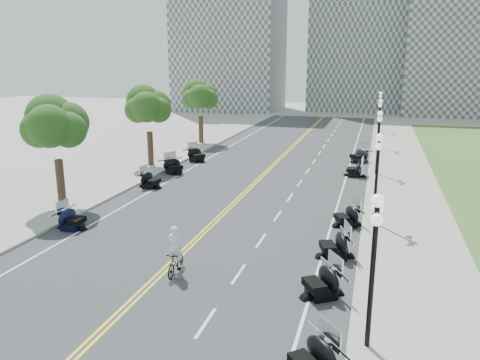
# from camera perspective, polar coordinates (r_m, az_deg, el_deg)

# --- Properties ---
(ground) EXTENTS (160.00, 160.00, 0.00)m
(ground) POSITION_cam_1_polar(r_m,az_deg,el_deg) (24.76, -4.68, -6.60)
(ground) COLOR gray
(road) EXTENTS (16.00, 90.00, 0.01)m
(road) POSITION_cam_1_polar(r_m,az_deg,el_deg) (33.82, 1.38, -0.78)
(road) COLOR #333335
(road) RESTS_ON ground
(centerline_yellow_a) EXTENTS (0.12, 90.00, 0.00)m
(centerline_yellow_a) POSITION_cam_1_polar(r_m,az_deg,el_deg) (33.85, 1.18, -0.76)
(centerline_yellow_a) COLOR yellow
(centerline_yellow_a) RESTS_ON road
(centerline_yellow_b) EXTENTS (0.12, 90.00, 0.00)m
(centerline_yellow_b) POSITION_cam_1_polar(r_m,az_deg,el_deg) (33.79, 1.58, -0.79)
(centerline_yellow_b) COLOR yellow
(centerline_yellow_b) RESTS_ON road
(edge_line_north) EXTENTS (0.12, 90.00, 0.00)m
(edge_line_north) POSITION_cam_1_polar(r_m,az_deg,el_deg) (32.81, 12.24, -1.58)
(edge_line_north) COLOR white
(edge_line_north) RESTS_ON road
(edge_line_south) EXTENTS (0.12, 90.00, 0.00)m
(edge_line_south) POSITION_cam_1_polar(r_m,az_deg,el_deg) (35.95, -8.52, -0.01)
(edge_line_south) COLOR white
(edge_line_south) RESTS_ON road
(lane_dash_4) EXTENTS (0.12, 2.00, 0.00)m
(lane_dash_4) POSITION_cam_1_polar(r_m,az_deg,el_deg) (16.98, -4.21, -16.97)
(lane_dash_4) COLOR white
(lane_dash_4) RESTS_ON road
(lane_dash_5) EXTENTS (0.12, 2.00, 0.00)m
(lane_dash_5) POSITION_cam_1_polar(r_m,az_deg,el_deg) (20.31, -0.18, -11.37)
(lane_dash_5) COLOR white
(lane_dash_5) RESTS_ON road
(lane_dash_6) EXTENTS (0.12, 2.00, 0.00)m
(lane_dash_6) POSITION_cam_1_polar(r_m,az_deg,el_deg) (23.85, 2.58, -7.36)
(lane_dash_6) COLOR white
(lane_dash_6) RESTS_ON road
(lane_dash_7) EXTENTS (0.12, 2.00, 0.00)m
(lane_dash_7) POSITION_cam_1_polar(r_m,az_deg,el_deg) (27.52, 4.58, -4.39)
(lane_dash_7) COLOR white
(lane_dash_7) RESTS_ON road
(lane_dash_8) EXTENTS (0.12, 2.00, 0.00)m
(lane_dash_8) POSITION_cam_1_polar(r_m,az_deg,el_deg) (31.27, 6.10, -2.12)
(lane_dash_8) COLOR white
(lane_dash_8) RESTS_ON road
(lane_dash_9) EXTENTS (0.12, 2.00, 0.00)m
(lane_dash_9) POSITION_cam_1_polar(r_m,az_deg,el_deg) (35.07, 7.29, -0.33)
(lane_dash_9) COLOR white
(lane_dash_9) RESTS_ON road
(lane_dash_10) EXTENTS (0.12, 2.00, 0.00)m
(lane_dash_10) POSITION_cam_1_polar(r_m,az_deg,el_deg) (38.91, 8.24, 1.10)
(lane_dash_10) COLOR white
(lane_dash_10) RESTS_ON road
(lane_dash_11) EXTENTS (0.12, 2.00, 0.00)m
(lane_dash_11) POSITION_cam_1_polar(r_m,az_deg,el_deg) (42.79, 9.02, 2.27)
(lane_dash_11) COLOR white
(lane_dash_11) RESTS_ON road
(lane_dash_12) EXTENTS (0.12, 2.00, 0.00)m
(lane_dash_12) POSITION_cam_1_polar(r_m,az_deg,el_deg) (46.68, 9.67, 3.25)
(lane_dash_12) COLOR white
(lane_dash_12) RESTS_ON road
(lane_dash_13) EXTENTS (0.12, 2.00, 0.00)m
(lane_dash_13) POSITION_cam_1_polar(r_m,az_deg,el_deg) (50.59, 10.23, 4.08)
(lane_dash_13) COLOR white
(lane_dash_13) RESTS_ON road
(lane_dash_14) EXTENTS (0.12, 2.00, 0.00)m
(lane_dash_14) POSITION_cam_1_polar(r_m,az_deg,el_deg) (54.51, 10.70, 4.79)
(lane_dash_14) COLOR white
(lane_dash_14) RESTS_ON road
(lane_dash_15) EXTENTS (0.12, 2.00, 0.00)m
(lane_dash_15) POSITION_cam_1_polar(r_m,az_deg,el_deg) (58.45, 11.11, 5.40)
(lane_dash_15) COLOR white
(lane_dash_15) RESTS_ON road
(lane_dash_16) EXTENTS (0.12, 2.00, 0.00)m
(lane_dash_16) POSITION_cam_1_polar(r_m,az_deg,el_deg) (62.39, 11.47, 5.94)
(lane_dash_16) COLOR white
(lane_dash_16) RESTS_ON road
(lane_dash_17) EXTENTS (0.12, 2.00, 0.00)m
(lane_dash_17) POSITION_cam_1_polar(r_m,az_deg,el_deg) (66.34, 11.79, 6.41)
(lane_dash_17) COLOR white
(lane_dash_17) RESTS_ON road
(lane_dash_18) EXTENTS (0.12, 2.00, 0.00)m
(lane_dash_18) POSITION_cam_1_polar(r_m,az_deg,el_deg) (70.29, 12.07, 6.83)
(lane_dash_18) COLOR white
(lane_dash_18) RESTS_ON road
(lane_dash_19) EXTENTS (0.12, 2.00, 0.00)m
(lane_dash_19) POSITION_cam_1_polar(r_m,az_deg,el_deg) (74.25, 12.33, 7.20)
(lane_dash_19) COLOR white
(lane_dash_19) RESTS_ON road
(sidewalk_north) EXTENTS (5.00, 90.00, 0.15)m
(sidewalk_north) POSITION_cam_1_polar(r_m,az_deg,el_deg) (32.80, 19.40, -1.97)
(sidewalk_north) COLOR #9E9991
(sidewalk_north) RESTS_ON ground
(sidewalk_south) EXTENTS (5.00, 90.00, 0.15)m
(sidewalk_south) POSITION_cam_1_polar(r_m,az_deg,el_deg) (37.81, -14.18, 0.51)
(sidewalk_south) COLOR #9E9991
(sidewalk_south) RESTS_ON ground
(distant_block_a) EXTENTS (18.00, 14.00, 26.00)m
(distant_block_a) POSITION_cam_1_polar(r_m,az_deg,el_deg) (87.72, -1.22, 17.07)
(distant_block_a) COLOR gray
(distant_block_a) RESTS_ON ground
(distant_block_b) EXTENTS (16.00, 12.00, 30.00)m
(distant_block_b) POSITION_cam_1_polar(r_m,az_deg,el_deg) (89.86, 14.22, 17.87)
(distant_block_b) COLOR gray
(distant_block_b) RESTS_ON ground
(distant_block_c) EXTENTS (20.00, 14.00, 22.00)m
(distant_block_c) POSITION_cam_1_polar(r_m,az_deg,el_deg) (87.63, 26.16, 14.36)
(distant_block_c) COLOR gray
(distant_block_c) RESTS_ON ground
(street_lamp_1) EXTENTS (0.50, 1.20, 4.90)m
(street_lamp_1) POSITION_cam_1_polar(r_m,az_deg,el_deg) (14.91, 15.82, -10.93)
(street_lamp_1) COLOR black
(street_lamp_1) RESTS_ON sidewalk_north
(street_lamp_2) EXTENTS (0.50, 1.20, 4.90)m
(street_lamp_2) POSITION_cam_1_polar(r_m,az_deg,el_deg) (26.29, 16.29, 0.05)
(street_lamp_2) COLOR black
(street_lamp_2) RESTS_ON sidewalk_north
(street_lamp_3) EXTENTS (0.50, 1.20, 4.90)m
(street_lamp_3) POSITION_cam_1_polar(r_m,az_deg,el_deg) (38.05, 16.47, 4.34)
(street_lamp_3) COLOR black
(street_lamp_3) RESTS_ON sidewalk_north
(street_lamp_4) EXTENTS (0.50, 1.20, 4.90)m
(street_lamp_4) POSITION_cam_1_polar(r_m,az_deg,el_deg) (49.93, 16.56, 6.59)
(street_lamp_4) COLOR black
(street_lamp_4) RESTS_ON sidewalk_north
(street_lamp_5) EXTENTS (0.50, 1.20, 4.90)m
(street_lamp_5) POSITION_cam_1_polar(r_m,az_deg,el_deg) (61.86, 16.62, 7.98)
(street_lamp_5) COLOR black
(street_lamp_5) RESTS_ON sidewalk_north
(tree_2) EXTENTS (4.80, 4.80, 9.20)m
(tree_2) POSITION_cam_1_polar(r_m,az_deg,el_deg) (30.17, -21.56, 5.58)
(tree_2) COLOR #235619
(tree_2) RESTS_ON sidewalk_south
(tree_3) EXTENTS (4.80, 4.80, 9.20)m
(tree_3) POSITION_cam_1_polar(r_m,az_deg,el_deg) (40.24, -11.08, 8.27)
(tree_3) COLOR #235619
(tree_3) RESTS_ON sidewalk_south
(tree_4) EXTENTS (4.80, 4.80, 9.20)m
(tree_4) POSITION_cam_1_polar(r_m,az_deg,el_deg) (51.15, -4.86, 9.72)
(tree_4) COLOR #235619
(tree_4) RESTS_ON sidewalk_south
(motorcycle_n_3) EXTENTS (2.60, 2.60, 1.29)m
(motorcycle_n_3) POSITION_cam_1_polar(r_m,az_deg,el_deg) (14.38, 8.94, -20.54)
(motorcycle_n_3) COLOR black
(motorcycle_n_3) RESTS_ON road
(motorcycle_n_4) EXTENTS (2.69, 2.69, 1.36)m
(motorcycle_n_4) POSITION_cam_1_polar(r_m,az_deg,el_deg) (18.53, 9.93, -11.98)
(motorcycle_n_4) COLOR black
(motorcycle_n_4) RESTS_ON road
(motorcycle_n_5) EXTENTS (2.49, 2.49, 1.38)m
(motorcycle_n_5) POSITION_cam_1_polar(r_m,az_deg,el_deg) (22.04, 11.47, -7.63)
(motorcycle_n_5) COLOR black
(motorcycle_n_5) RESTS_ON road
(motorcycle_n_6) EXTENTS (2.50, 2.50, 1.30)m
(motorcycle_n_6) POSITION_cam_1_polar(r_m,az_deg,el_deg) (26.23, 12.91, -4.20)
(motorcycle_n_6) COLOR black
(motorcycle_n_6) RESTS_ON road
(motorcycle_n_9) EXTENTS (1.98, 1.98, 1.31)m
(motorcycle_n_9) POSITION_cam_1_polar(r_m,az_deg,el_deg) (37.65, 13.82, 1.39)
(motorcycle_n_9) COLOR black
(motorcycle_n_9) RESTS_ON road
(motorcycle_n_10) EXTENTS (2.85, 2.85, 1.41)m
(motorcycle_n_10) POSITION_cam_1_polar(r_m,az_deg,el_deg) (43.01, 14.33, 3.01)
(motorcycle_n_10) COLOR black
(motorcycle_n_10) RESTS_ON road
(motorcycle_s_5) EXTENTS (1.85, 1.85, 1.29)m
(motorcycle_s_5) POSITION_cam_1_polar(r_m,az_deg,el_deg) (26.71, -19.83, -4.38)
(motorcycle_s_5) COLOR black
(motorcycle_s_5) RESTS_ON road
(motorcycle_s_7) EXTENTS (2.01, 2.01, 1.30)m
(motorcycle_s_7) POSITION_cam_1_polar(r_m,az_deg,el_deg) (33.87, -10.88, 0.11)
(motorcycle_s_7) COLOR black
(motorcycle_s_7) RESTS_ON road
(motorcycle_s_8) EXTENTS (2.74, 2.74, 1.37)m
(motorcycle_s_8) POSITION_cam_1_polar(r_m,az_deg,el_deg) (37.89, -8.09, 1.79)
(motorcycle_s_8) COLOR black
(motorcycle_s_8) RESTS_ON road
(motorcycle_s_9) EXTENTS (2.70, 2.70, 1.39)m
(motorcycle_s_9) POSITION_cam_1_polar(r_m,az_deg,el_deg) (42.22, -5.31, 3.17)
(motorcycle_s_9) COLOR black
(motorcycle_s_9) RESTS_ON road
(bicycle) EXTENTS (0.58, 1.77, 1.05)m
(bicycle) POSITION_cam_1_polar(r_m,az_deg,el_deg) (20.30, -7.86, -9.94)
(bicycle) COLOR #A51414
(bicycle) RESTS_ON road
(cyclist_rider) EXTENTS (0.66, 0.44, 1.82)m
(cyclist_rider) POSITION_cam_1_polar(r_m,az_deg,el_deg) (19.76, -8.00, -6.14)
(cyclist_rider) COLOR white
(cyclist_rider) RESTS_ON bicycle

